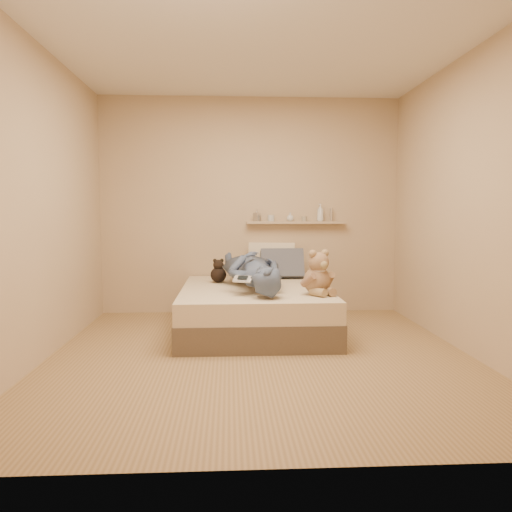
{
  "coord_description": "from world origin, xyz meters",
  "views": [
    {
      "loc": [
        -0.26,
        -4.18,
        1.23
      ],
      "look_at": [
        0.0,
        0.65,
        0.8
      ],
      "focal_mm": 35.0,
      "sensor_mm": 36.0,
      "label": 1
    }
  ],
  "objects": [
    {
      "name": "pillow_grey",
      "position": [
        0.36,
        1.62,
        0.62
      ],
      "size": [
        0.5,
        0.27,
        0.37
      ],
      "primitive_type": "cube",
      "rotation": [
        -0.41,
        0.0,
        0.01
      ],
      "color": "slate",
      "rests_on": "bed"
    },
    {
      "name": "room",
      "position": [
        0.0,
        0.0,
        1.3
      ],
      "size": [
        3.8,
        3.8,
        3.8
      ],
      "color": "#A07F52",
      "rests_on": "ground"
    },
    {
      "name": "person",
      "position": [
        -0.03,
        0.91,
        0.64
      ],
      "size": [
        0.79,
        1.66,
        0.38
      ],
      "primitive_type": "imported",
      "rotation": [
        0.0,
        0.0,
        3.28
      ],
      "color": "#424B68",
      "rests_on": "bed"
    },
    {
      "name": "pillow_cream",
      "position": [
        0.25,
        1.76,
        0.65
      ],
      "size": [
        0.59,
        0.34,
        0.43
      ],
      "primitive_type": "cube",
      "rotation": [
        -0.25,
        0.0,
        -0.18
      ],
      "color": "beige",
      "rests_on": "bed"
    },
    {
      "name": "game_console",
      "position": [
        -0.14,
        0.39,
        0.61
      ],
      "size": [
        0.2,
        0.14,
        0.06
      ],
      "color": "silver",
      "rests_on": "bed"
    },
    {
      "name": "bed",
      "position": [
        0.0,
        0.93,
        0.22
      ],
      "size": [
        1.5,
        1.9,
        0.45
      ],
      "color": "brown",
      "rests_on": "floor"
    },
    {
      "name": "dark_plush",
      "position": [
        -0.38,
        1.29,
        0.57
      ],
      "size": [
        0.17,
        0.17,
        0.27
      ],
      "color": "black",
      "rests_on": "bed"
    },
    {
      "name": "wall_shelf",
      "position": [
        0.55,
        1.84,
        1.1
      ],
      "size": [
        1.2,
        0.12,
        0.03
      ],
      "primitive_type": "cube",
      "color": "tan",
      "rests_on": "wall_back"
    },
    {
      "name": "teddy_bear",
      "position": [
        0.58,
        0.44,
        0.63
      ],
      "size": [
        0.34,
        0.35,
        0.43
      ],
      "color": "#8E654E",
      "rests_on": "bed"
    },
    {
      "name": "shelf_bottles",
      "position": [
        0.55,
        1.84,
        1.19
      ],
      "size": [
        0.97,
        0.12,
        0.21
      ],
      "color": "silver",
      "rests_on": "wall_shelf"
    }
  ]
}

